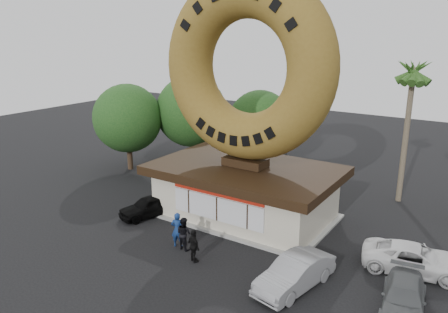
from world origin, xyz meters
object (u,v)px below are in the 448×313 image
Objects in this scene: car_white at (415,259)px; car_black at (149,206)px; person_center at (184,233)px; person_right at (194,246)px; donut_shop at (245,189)px; car_grey at (404,298)px; street_lamp at (289,117)px; person_left at (178,230)px; giant_donut at (247,67)px; car_silver at (295,273)px.

car_black is at bearing 87.61° from car_white.
person_right is (1.28, -0.81, -0.02)m from person_center.
donut_shop is 11.52m from car_grey.
car_black is (-3.15, -13.31, -3.83)m from street_lamp.
street_lamp is 19.56m from car_grey.
car_white is at bearing 177.13° from person_left.
giant_donut reaches higher than person_right.
person_right is at bearing -7.25° from car_black.
person_left is 0.51× the size of car_black.
person_left is at bearing 5.39° from person_center.
car_grey is (4.48, 0.93, -0.12)m from car_silver.
person_left is 1.12× the size of person_right.
donut_shop is 7.45m from giant_donut.
giant_donut is 2.43× the size of car_silver.
street_lamp is 4.47× the size of person_center.
person_left is 0.45m from person_center.
car_grey is (11.40, 0.76, -0.37)m from person_left.
giant_donut is at bearing 53.42° from car_black.
car_silver is 6.16m from car_white.
person_right is 0.39× the size of car_silver.
car_grey is (9.68, 1.59, -0.27)m from person_right.
person_left reaches higher than person_center.
person_right reaches higher than car_silver.
person_center reaches higher than car_silver.
giant_donut is at bearing -123.67° from person_left.
person_center is at bearing 175.32° from car_grey.
person_right is at bearing -82.87° from giant_donut.
giant_donut is at bearing -79.49° from street_lamp.
donut_shop is 2.66× the size of car_grey.
person_center is at bearing -7.54° from person_right.
car_silver reaches higher than car_white.
street_lamp is 2.10× the size of car_black.
person_left is at bearing 100.66° from car_white.
donut_shop is 10.54m from street_lamp.
person_right is (1.72, -0.83, -0.10)m from person_left.
donut_shop is at bearing 73.20° from car_white.
donut_shop is at bearing 53.30° from car_black.
person_left reaches higher than car_white.
person_right is 0.46× the size of car_black.
giant_donut is 11.81m from car_silver.
giant_donut is at bearing 148.40° from car_silver.
person_left is at bearing -99.76° from donut_shop.
car_black is 0.85× the size of car_silver.
donut_shop is at bearing 148.48° from car_silver.
car_white is (10.72, 4.32, -0.22)m from person_center.
car_white is (15.24, 2.15, 0.03)m from car_black.
car_black is at bearing -51.81° from person_left.
car_silver is 1.06× the size of car_grey.
car_black is at bearing -146.67° from donut_shop.
car_silver is at bearing 154.69° from person_left.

